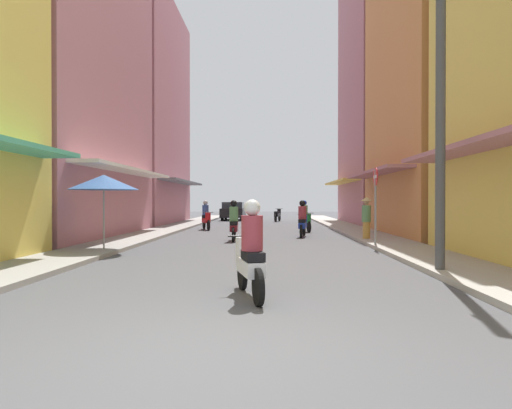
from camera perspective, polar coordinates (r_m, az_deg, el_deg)
ground_plane at (r=19.81m, az=0.21°, el=-4.01°), size 85.35×85.35×0.00m
sidewalk_left at (r=20.53m, az=-13.40°, el=-3.70°), size 1.86×46.80×0.12m
sidewalk_right at (r=20.25m, az=14.02°, el=-3.76°), size 1.86×46.80×0.12m
building_left_mid at (r=21.36m, az=-25.47°, el=18.10°), size 7.05×10.46×16.08m
building_left_far at (r=31.04m, az=-15.93°, el=11.19°), size 7.05×10.49×14.66m
building_right_mid at (r=22.13m, az=24.43°, el=15.48°), size 7.05×9.00×14.60m
building_right_far at (r=31.33m, az=17.52°, el=14.12°), size 7.05×9.31×17.92m
motorbike_silver at (r=27.51m, az=-0.38°, el=-1.28°), size 0.63×1.79×1.58m
motorbike_maroon at (r=17.02m, az=-2.87°, el=-2.38°), size 0.55×1.81×1.58m
motorbike_red at (r=23.61m, az=-6.50°, el=-1.58°), size 0.77×1.73×1.58m
motorbike_white at (r=7.10m, az=-0.80°, el=-6.41°), size 0.67×1.77×1.58m
motorbike_black at (r=32.82m, az=2.83°, el=-1.34°), size 0.66×1.77×0.96m
motorbike_green at (r=22.16m, az=6.40°, el=-1.71°), size 0.62×1.79×1.58m
motorbike_blue at (r=18.98m, az=6.08°, el=-2.08°), size 0.59×1.80×1.58m
parked_car at (r=35.37m, az=-2.96°, el=-0.83°), size 1.79×4.11×1.45m
pedestrian_far at (r=17.27m, az=14.13°, el=-1.50°), size 0.44×0.44×1.70m
vendor_umbrella at (r=13.95m, az=-19.15°, el=2.74°), size 2.07×2.07×2.34m
utility_pole at (r=10.27m, az=22.82°, el=14.17°), size 0.20×1.20×7.82m
street_sign_no_entry at (r=14.99m, az=15.24°, el=1.09°), size 0.07×0.60×2.65m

